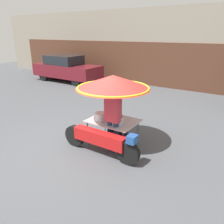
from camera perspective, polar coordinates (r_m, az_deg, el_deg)
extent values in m
plane|color=#4C4F54|center=(5.93, -8.11, -9.31)|extent=(36.00, 36.00, 0.00)
cube|color=gray|center=(13.13, 18.41, 15.53)|extent=(28.00, 2.00, 4.16)
cube|color=#563323|center=(12.23, 16.62, 11.29)|extent=(23.80, 0.06, 2.40)
cylinder|color=black|center=(5.11, 4.19, -10.61)|extent=(0.57, 0.14, 0.57)
cylinder|color=black|center=(5.96, -9.69, -6.11)|extent=(0.57, 0.14, 0.57)
cube|color=red|center=(5.42, -3.36, -6.75)|extent=(1.44, 0.24, 0.32)
cube|color=#234C93|center=(4.88, 5.29, -7.06)|extent=(0.20, 0.24, 0.18)
cylinder|color=black|center=(6.18, 1.71, -5.13)|extent=(0.51, 0.14, 0.51)
cylinder|color=#515156|center=(5.36, 2.83, -8.32)|extent=(0.03, 0.03, 0.68)
cylinder|color=#515156|center=(6.00, 6.78, -5.20)|extent=(0.03, 0.03, 0.68)
cylinder|color=#515156|center=(5.92, -6.34, -5.54)|extent=(0.03, 0.03, 0.68)
cylinder|color=#515156|center=(6.51, -1.83, -2.99)|extent=(0.03, 0.03, 0.68)
cube|color=#B2B2B7|center=(5.78, 0.27, -2.28)|extent=(1.28, 0.95, 0.02)
cylinder|color=#B2B2B7|center=(5.63, 0.28, 1.91)|extent=(0.03, 0.03, 0.87)
cone|color=red|center=(5.47, 0.29, 7.91)|extent=(1.88, 1.88, 0.33)
torus|color=yellow|center=(5.51, 0.29, 6.41)|extent=(1.84, 1.84, 0.05)
cylinder|color=silver|center=(5.77, -3.04, -1.17)|extent=(0.29, 0.29, 0.21)
cylinder|color=#B7B7BC|center=(5.52, 1.43, -2.13)|extent=(0.35, 0.35, 0.21)
cylinder|color=navy|center=(5.62, -0.54, -6.07)|extent=(0.14, 0.14, 0.82)
cylinder|color=navy|center=(5.53, 1.02, -6.52)|extent=(0.14, 0.14, 0.82)
cube|color=#C13847|center=(5.29, 0.25, 0.71)|extent=(0.38, 0.22, 0.62)
sphere|color=#A87A5B|center=(5.17, 0.25, 5.10)|extent=(0.22, 0.22, 0.22)
cylinder|color=black|center=(12.73, -9.35, 8.05)|extent=(0.61, 0.20, 0.61)
cylinder|color=black|center=(13.80, -5.31, 9.15)|extent=(0.61, 0.20, 0.61)
cylinder|color=black|center=(14.70, -17.43, 8.99)|extent=(0.61, 0.20, 0.61)
cylinder|color=black|center=(15.63, -13.36, 9.98)|extent=(0.61, 0.20, 0.61)
cube|color=maroon|center=(14.11, -11.66, 10.57)|extent=(4.43, 1.69, 0.73)
cube|color=#1E2328|center=(14.18, -12.50, 13.17)|extent=(2.13, 1.49, 0.55)
cylinder|color=brown|center=(16.77, -15.92, 9.90)|extent=(0.30, 0.30, 0.31)
sphere|color=#388442|center=(16.70, -16.08, 11.60)|extent=(0.82, 0.82, 0.82)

